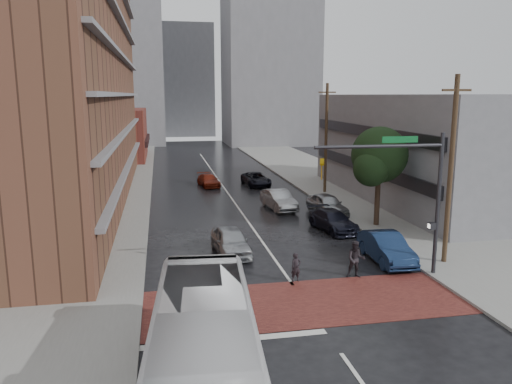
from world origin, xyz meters
TOP-DOWN VIEW (x-y plane):
  - ground at (0.00, 0.00)m, footprint 160.00×160.00m
  - crosswalk at (0.00, 0.50)m, footprint 14.00×5.00m
  - sidewalk_west at (-11.50, 25.00)m, footprint 9.00×90.00m
  - sidewalk_east at (11.50, 25.00)m, footprint 9.00×90.00m
  - apartment_block at (-14.00, 24.00)m, footprint 10.00×44.00m
  - storefront_west at (-12.00, 54.00)m, footprint 8.00×16.00m
  - building_east at (16.50, 20.00)m, footprint 11.00×26.00m
  - distant_tower_west at (-14.00, 78.00)m, footprint 18.00×16.00m
  - distant_tower_east at (14.00, 72.00)m, footprint 16.00×14.00m
  - distant_tower_center at (0.00, 95.00)m, footprint 12.00×10.00m
  - street_tree at (8.52, 12.03)m, footprint 4.20×4.10m
  - signal_mast at (5.85, 2.50)m, footprint 6.50×0.30m
  - utility_pole_near at (8.80, 4.00)m, footprint 1.60×0.26m
  - utility_pole_far at (8.80, 24.00)m, footprint 1.60×0.26m
  - transit_bus at (-5.09, -7.36)m, footprint 3.87×12.45m
  - pedestrian_a at (0.27, 3.00)m, footprint 0.59×0.45m
  - pedestrian_b at (3.34, 3.00)m, footprint 1.06×0.92m
  - car_travel_a at (-2.26, 7.83)m, footprint 2.11×4.61m
  - car_travel_b at (3.10, 18.44)m, footprint 2.22×4.88m
  - car_travel_c at (-1.41, 29.71)m, footprint 2.30×4.31m
  - suv_travel at (3.33, 29.21)m, footprint 2.63×4.93m
  - car_parked_near at (5.91, 5.01)m, footprint 1.77×4.79m
  - car_parked_mid at (5.20, 11.56)m, footprint 2.65×4.93m
  - car_parked_far at (6.30, 16.00)m, footprint 2.42×4.83m

SIDE VIEW (x-z plane):
  - ground at x=0.00m, z-range 0.00..0.00m
  - crosswalk at x=0.00m, z-range 0.00..0.02m
  - sidewalk_west at x=-11.50m, z-range 0.00..0.15m
  - sidewalk_east at x=11.50m, z-range 0.00..0.15m
  - car_travel_c at x=-1.41m, z-range 0.00..1.19m
  - suv_travel at x=3.33m, z-range 0.00..1.32m
  - car_parked_mid at x=5.20m, z-range 0.00..1.36m
  - pedestrian_a at x=0.27m, z-range 0.00..1.45m
  - car_travel_a at x=-2.26m, z-range 0.00..1.53m
  - car_travel_b at x=3.10m, z-range 0.00..1.55m
  - car_parked_near at x=5.91m, z-range 0.00..1.56m
  - car_parked_far at x=6.30m, z-range 0.00..1.58m
  - pedestrian_b at x=3.34m, z-range 0.00..1.88m
  - transit_bus at x=-5.09m, z-range 0.00..3.42m
  - storefront_west at x=-12.00m, z-range 0.00..7.00m
  - building_east at x=16.50m, z-range 0.00..9.00m
  - signal_mast at x=5.85m, z-range 1.13..8.33m
  - street_tree at x=8.52m, z-range 1.28..8.18m
  - utility_pole_near at x=8.80m, z-range 0.14..10.14m
  - utility_pole_far at x=8.80m, z-range 0.14..10.14m
  - distant_tower_center at x=0.00m, z-range 0.00..24.00m
  - apartment_block at x=-14.00m, z-range 0.00..28.00m
  - distant_tower_west at x=-14.00m, z-range 0.00..32.00m
  - distant_tower_east at x=14.00m, z-range 0.00..36.00m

